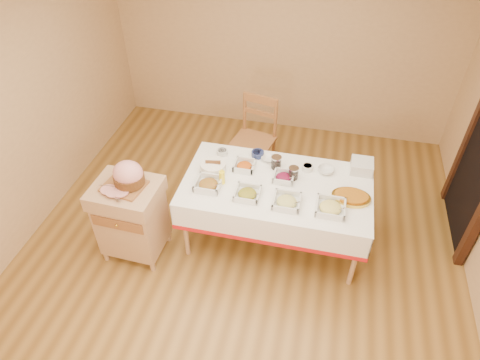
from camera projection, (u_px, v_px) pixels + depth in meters
name	position (u px, v px, depth m)	size (l,w,h in m)	color
room_shell	(240.00, 153.00, 3.60)	(5.00, 5.00, 5.00)	olive
dining_table	(276.00, 196.00, 4.23)	(1.82, 1.02, 0.76)	tan
butcher_cart	(131.00, 216.00, 4.17)	(0.64, 0.54, 0.87)	tan
dining_chair	(254.00, 139.00, 5.09)	(0.55, 0.53, 1.03)	brown
ham_on_board	(128.00, 176.00, 3.86)	(0.39, 0.38, 0.26)	brown
serving_dish_a	(208.00, 184.00, 4.07)	(0.25, 0.24, 0.11)	silver
serving_dish_b	(247.00, 194.00, 3.97)	(0.23, 0.23, 0.09)	silver
serving_dish_c	(287.00, 202.00, 3.89)	(0.25, 0.25, 0.10)	silver
serving_dish_d	(330.00, 208.00, 3.83)	(0.26, 0.26, 0.10)	silver
serving_dish_e	(244.00, 166.00, 4.29)	(0.21, 0.20, 0.10)	silver
serving_dish_f	(284.00, 177.00, 4.16)	(0.21, 0.20, 0.10)	silver
small_bowl_left	(222.00, 152.00, 4.47)	(0.12, 0.12, 0.05)	silver
small_bowl_mid	(258.00, 154.00, 4.44)	(0.13, 0.13, 0.06)	navy
small_bowl_right	(308.00, 167.00, 4.27)	(0.11, 0.11, 0.05)	silver
bowl_white_imported	(268.00, 159.00, 4.40)	(0.14, 0.14, 0.03)	silver
bowl_small_imported	(326.00, 170.00, 4.24)	(0.16, 0.16, 0.05)	silver
preserve_jar_left	(276.00, 163.00, 4.27)	(0.11, 0.11, 0.14)	silver
preserve_jar_right	(293.00, 173.00, 4.15)	(0.10, 0.10, 0.13)	silver
mustard_bottle	(222.00, 177.00, 4.08)	(0.06, 0.06, 0.18)	yellow
bread_basket	(213.00, 167.00, 4.25)	(0.25, 0.25, 0.11)	white
plate_stack	(362.00, 166.00, 4.24)	(0.21, 0.21, 0.12)	silver
brass_platter	(351.00, 197.00, 3.95)	(0.36, 0.26, 0.05)	gold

